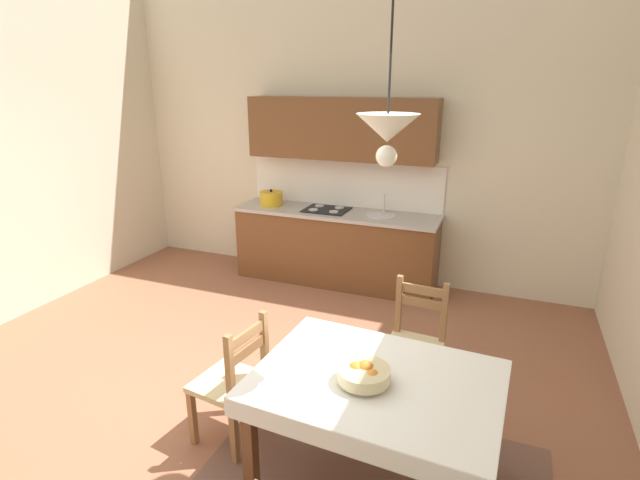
{
  "coord_description": "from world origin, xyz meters",
  "views": [
    {
      "loc": [
        1.81,
        -2.68,
        2.37
      ],
      "look_at": [
        0.34,
        1.03,
        1.05
      ],
      "focal_mm": 27.02,
      "sensor_mm": 36.0,
      "label": 1
    }
  ],
  "objects_px": {
    "dining_chair_kitchen_side": "(414,345)",
    "dining_table": "(376,395)",
    "dining_chair_tv_side": "(233,383)",
    "fruit_bowl": "(364,374)",
    "pendant_lamp": "(388,130)",
    "kitchen_cabinetry": "(337,214)"
  },
  "relations": [
    {
      "from": "dining_chair_kitchen_side",
      "to": "fruit_bowl",
      "type": "distance_m",
      "value": 1.12
    },
    {
      "from": "dining_chair_kitchen_side",
      "to": "dining_table",
      "type": "bearing_deg",
      "value": -92.58
    },
    {
      "from": "kitchen_cabinetry",
      "to": "dining_chair_kitchen_side",
      "type": "relative_size",
      "value": 2.64
    },
    {
      "from": "dining_table",
      "to": "dining_chair_tv_side",
      "type": "xyz_separation_m",
      "value": [
        -0.99,
        0.03,
        -0.19
      ]
    },
    {
      "from": "pendant_lamp",
      "to": "dining_chair_kitchen_side",
      "type": "bearing_deg",
      "value": 85.98
    },
    {
      "from": "dining_chair_tv_side",
      "to": "dining_chair_kitchen_side",
      "type": "bearing_deg",
      "value": 42.49
    },
    {
      "from": "dining_chair_tv_side",
      "to": "dining_table",
      "type": "bearing_deg",
      "value": -1.83
    },
    {
      "from": "dining_chair_kitchen_side",
      "to": "kitchen_cabinetry",
      "type": "bearing_deg",
      "value": 124.5
    },
    {
      "from": "dining_table",
      "to": "fruit_bowl",
      "type": "xyz_separation_m",
      "value": [
        -0.06,
        -0.07,
        0.18
      ]
    },
    {
      "from": "dining_table",
      "to": "fruit_bowl",
      "type": "height_order",
      "value": "fruit_bowl"
    },
    {
      "from": "dining_chair_tv_side",
      "to": "fruit_bowl",
      "type": "height_order",
      "value": "dining_chair_tv_side"
    },
    {
      "from": "dining_chair_kitchen_side",
      "to": "fruit_bowl",
      "type": "relative_size",
      "value": 3.1
    },
    {
      "from": "dining_chair_tv_side",
      "to": "dining_chair_kitchen_side",
      "type": "distance_m",
      "value": 1.4
    },
    {
      "from": "fruit_bowl",
      "to": "pendant_lamp",
      "type": "xyz_separation_m",
      "value": [
        0.04,
        0.16,
        1.33
      ]
    },
    {
      "from": "kitchen_cabinetry",
      "to": "dining_chair_tv_side",
      "type": "height_order",
      "value": "kitchen_cabinetry"
    },
    {
      "from": "dining_table",
      "to": "pendant_lamp",
      "type": "relative_size",
      "value": 1.79
    },
    {
      "from": "dining_table",
      "to": "fruit_bowl",
      "type": "relative_size",
      "value": 4.81
    },
    {
      "from": "dining_table",
      "to": "pendant_lamp",
      "type": "xyz_separation_m",
      "value": [
        -0.02,
        0.08,
        1.5
      ]
    },
    {
      "from": "dining_chair_tv_side",
      "to": "fruit_bowl",
      "type": "relative_size",
      "value": 3.1
    },
    {
      "from": "fruit_bowl",
      "to": "pendant_lamp",
      "type": "distance_m",
      "value": 1.34
    },
    {
      "from": "kitchen_cabinetry",
      "to": "dining_chair_tv_side",
      "type": "relative_size",
      "value": 2.64
    },
    {
      "from": "kitchen_cabinetry",
      "to": "fruit_bowl",
      "type": "relative_size",
      "value": 8.19
    }
  ]
}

